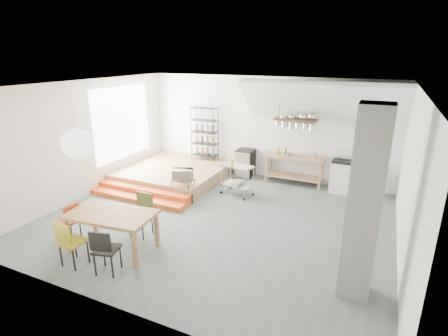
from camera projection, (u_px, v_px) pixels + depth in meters
The scene contains 26 objects.
floor at pixel (217, 219), 8.56m from camera, with size 8.00×8.00×0.00m, color slate.
wall_back at pixel (265, 128), 11.07m from camera, with size 8.00×0.04×3.20m, color silver.
wall_left at pixel (87, 139), 9.65m from camera, with size 0.04×7.00×3.20m, color silver.
wall_right at pixel (410, 182), 6.46m from camera, with size 0.04×7.00×3.20m, color silver.
ceiling at pixel (216, 85), 7.55m from camera, with size 8.00×7.00×0.02m, color white.
slope_ceiling at pixel (322, 104), 9.54m from camera, with size 4.40×1.80×0.15m, color white.
window_pane at pixel (123, 123), 10.87m from camera, with size 0.02×2.50×2.20m, color white.
platform at pixel (174, 173), 11.22m from camera, with size 3.00×3.00×0.40m, color #956B4A.
step_lower at pixel (136, 199), 9.58m from camera, with size 3.00×0.35×0.13m, color #DF521A.
step_upper at pixel (144, 192), 9.86m from camera, with size 3.00×0.35×0.27m, color #DF521A.
concrete_column at pixel (364, 206), 5.45m from camera, with size 0.50×0.50×3.20m, color slate.
kitchen_counter at pixel (294, 165), 10.64m from camera, with size 1.80×0.60×0.91m.
stove at pixel (342, 176), 10.13m from camera, with size 0.60×0.60×1.18m.
pot_rack at pixel (296, 122), 10.01m from camera, with size 1.20×0.50×1.43m.
wire_shelving at pixel (205, 133), 11.70m from camera, with size 0.88×0.38×1.80m.
microwave_shelf at pixel (183, 180), 9.59m from camera, with size 0.60×0.40×0.16m.
paper_lantern at pixel (77, 144), 6.74m from camera, with size 0.60×0.60×0.60m, color white.
dining_table at pixel (111, 217), 7.02m from camera, with size 1.82×1.14×0.82m.
chair_mustard at pixel (69, 240), 6.49m from camera, with size 0.44×0.44×0.93m.
chair_black at pixel (104, 248), 6.26m from camera, with size 0.51×0.51×0.91m.
chair_olive at pixel (142, 210), 7.70m from camera, with size 0.44×0.44×0.95m.
chair_red at pixel (70, 219), 7.40m from camera, with size 0.43×0.43×0.87m.
rolling_cart at pixel (237, 176), 9.85m from camera, with size 0.98×0.69×0.88m.
mini_fridge at pixel (245, 163), 11.38m from camera, with size 0.53×0.53×0.91m, color black.
microwave at pixel (183, 174), 9.54m from camera, with size 0.54×0.36×0.30m, color beige.
bowl at pixel (290, 155), 10.55m from camera, with size 0.24×0.24×0.06m, color silver.
Camera 1 is at (3.40, -6.95, 3.87)m, focal length 28.00 mm.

